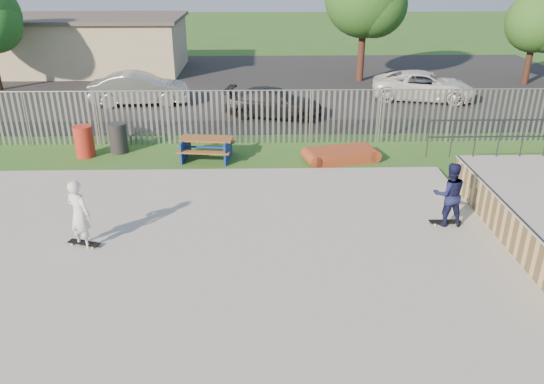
{
  "coord_description": "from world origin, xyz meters",
  "views": [
    {
      "loc": [
        1.72,
        -9.95,
        6.44
      ],
      "look_at": [
        2.01,
        2.0,
        1.1
      ],
      "focal_mm": 35.0,
      "sensor_mm": 36.0,
      "label": 1
    }
  ],
  "objects_px": {
    "picnic_table": "(207,148)",
    "car_dark": "(275,103)",
    "funbox": "(341,155)",
    "car_white": "(424,86)",
    "trash_bin_red": "(84,141)",
    "trash_bin_grey": "(118,138)",
    "skater_white": "(79,214)",
    "tree_right": "(536,22)",
    "skater_navy": "(449,194)",
    "car_silver": "(140,89)"
  },
  "relations": [
    {
      "from": "picnic_table",
      "to": "car_dark",
      "type": "xyz_separation_m",
      "value": [
        2.49,
        5.14,
        0.25
      ]
    },
    {
      "from": "funbox",
      "to": "car_white",
      "type": "distance_m",
      "value": 9.76
    },
    {
      "from": "funbox",
      "to": "trash_bin_red",
      "type": "distance_m",
      "value": 8.91
    },
    {
      "from": "trash_bin_grey",
      "to": "skater_white",
      "type": "relative_size",
      "value": 0.63
    },
    {
      "from": "funbox",
      "to": "skater_white",
      "type": "distance_m",
      "value": 9.16
    },
    {
      "from": "funbox",
      "to": "car_white",
      "type": "xyz_separation_m",
      "value": [
        5.19,
        8.25,
        0.49
      ]
    },
    {
      "from": "picnic_table",
      "to": "funbox",
      "type": "bearing_deg",
      "value": 2.39
    },
    {
      "from": "picnic_table",
      "to": "tree_right",
      "type": "xyz_separation_m",
      "value": [
        16.39,
        11.29,
        2.87
      ]
    },
    {
      "from": "skater_navy",
      "to": "car_white",
      "type": "bearing_deg",
      "value": -103.43
    },
    {
      "from": "car_silver",
      "to": "funbox",
      "type": "bearing_deg",
      "value": -137.1
    },
    {
      "from": "car_dark",
      "to": "tree_right",
      "type": "relative_size",
      "value": 0.88
    },
    {
      "from": "trash_bin_grey",
      "to": "car_dark",
      "type": "bearing_deg",
      "value": 37.69
    },
    {
      "from": "trash_bin_red",
      "to": "car_white",
      "type": "relative_size",
      "value": 0.22
    },
    {
      "from": "picnic_table",
      "to": "skater_navy",
      "type": "distance_m",
      "value": 8.49
    },
    {
      "from": "trash_bin_grey",
      "to": "skater_navy",
      "type": "relative_size",
      "value": 0.63
    },
    {
      "from": "car_silver",
      "to": "car_dark",
      "type": "bearing_deg",
      "value": -114.3
    },
    {
      "from": "skater_navy",
      "to": "funbox",
      "type": "bearing_deg",
      "value": -68.42
    },
    {
      "from": "car_silver",
      "to": "car_dark",
      "type": "distance_m",
      "value": 6.66
    },
    {
      "from": "car_white",
      "to": "trash_bin_grey",
      "type": "bearing_deg",
      "value": 132.38
    },
    {
      "from": "picnic_table",
      "to": "car_dark",
      "type": "relative_size",
      "value": 0.46
    },
    {
      "from": "picnic_table",
      "to": "car_silver",
      "type": "bearing_deg",
      "value": 123.5
    },
    {
      "from": "car_dark",
      "to": "skater_navy",
      "type": "xyz_separation_m",
      "value": [
        4.07,
        -10.5,
        0.35
      ]
    },
    {
      "from": "picnic_table",
      "to": "skater_navy",
      "type": "bearing_deg",
      "value": -32.62
    },
    {
      "from": "car_silver",
      "to": "car_white",
      "type": "bearing_deg",
      "value": -92.17
    },
    {
      "from": "car_dark",
      "to": "skater_white",
      "type": "relative_size",
      "value": 2.55
    },
    {
      "from": "car_silver",
      "to": "skater_navy",
      "type": "relative_size",
      "value": 2.69
    },
    {
      "from": "picnic_table",
      "to": "tree_right",
      "type": "distance_m",
      "value": 20.11
    },
    {
      "from": "car_white",
      "to": "skater_navy",
      "type": "relative_size",
      "value": 2.94
    },
    {
      "from": "car_dark",
      "to": "tree_right",
      "type": "height_order",
      "value": "tree_right"
    },
    {
      "from": "car_silver",
      "to": "skater_navy",
      "type": "bearing_deg",
      "value": -145.3
    },
    {
      "from": "picnic_table",
      "to": "car_silver",
      "type": "xyz_separation_m",
      "value": [
        -3.77,
        7.43,
        0.37
      ]
    },
    {
      "from": "funbox",
      "to": "trash_bin_grey",
      "type": "height_order",
      "value": "trash_bin_grey"
    },
    {
      "from": "trash_bin_red",
      "to": "skater_navy",
      "type": "distance_m",
      "value": 12.25
    },
    {
      "from": "skater_white",
      "to": "funbox",
      "type": "bearing_deg",
      "value": -111.29
    },
    {
      "from": "trash_bin_grey",
      "to": "skater_navy",
      "type": "xyz_separation_m",
      "value": [
        9.75,
        -6.1,
        0.45
      ]
    },
    {
      "from": "tree_right",
      "to": "skater_navy",
      "type": "relative_size",
      "value": 2.9
    },
    {
      "from": "trash_bin_red",
      "to": "tree_right",
      "type": "height_order",
      "value": "tree_right"
    },
    {
      "from": "car_silver",
      "to": "trash_bin_red",
      "type": "bearing_deg",
      "value": 171.65
    },
    {
      "from": "funbox",
      "to": "car_silver",
      "type": "distance_m",
      "value": 11.43
    },
    {
      "from": "car_dark",
      "to": "skater_white",
      "type": "xyz_separation_m",
      "value": [
        -4.86,
        -11.38,
        0.35
      ]
    },
    {
      "from": "picnic_table",
      "to": "trash_bin_grey",
      "type": "height_order",
      "value": "trash_bin_grey"
    },
    {
      "from": "car_white",
      "to": "skater_navy",
      "type": "distance_m",
      "value": 13.66
    },
    {
      "from": "tree_right",
      "to": "picnic_table",
      "type": "bearing_deg",
      "value": -145.45
    },
    {
      "from": "picnic_table",
      "to": "car_silver",
      "type": "height_order",
      "value": "car_silver"
    },
    {
      "from": "picnic_table",
      "to": "car_white",
      "type": "distance_m",
      "value": 12.6
    },
    {
      "from": "trash_bin_grey",
      "to": "car_silver",
      "type": "distance_m",
      "value": 6.7
    },
    {
      "from": "car_silver",
      "to": "tree_right",
      "type": "distance_m",
      "value": 20.68
    },
    {
      "from": "skater_white",
      "to": "trash_bin_red",
      "type": "bearing_deg",
      "value": -45.38
    },
    {
      "from": "funbox",
      "to": "car_white",
      "type": "height_order",
      "value": "car_white"
    },
    {
      "from": "picnic_table",
      "to": "funbox",
      "type": "xyz_separation_m",
      "value": [
        4.6,
        -0.34,
        -0.17
      ]
    }
  ]
}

